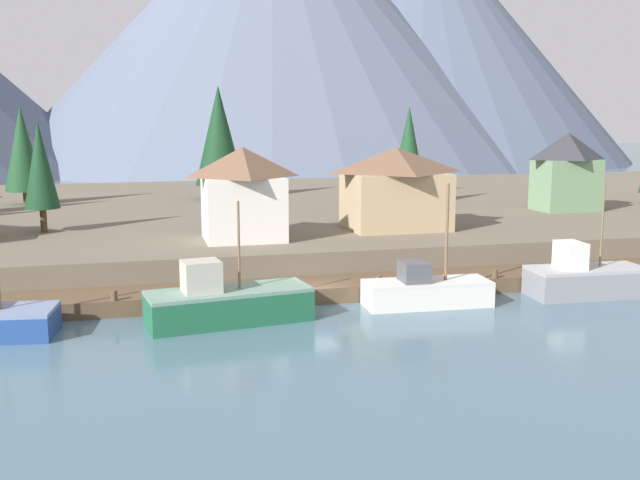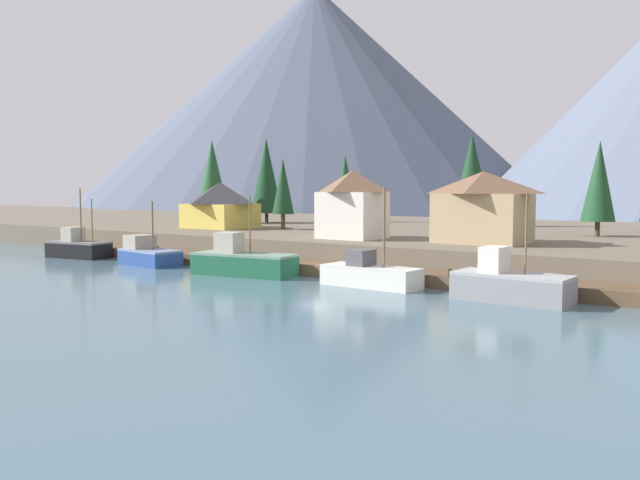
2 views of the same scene
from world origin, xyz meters
TOP-DOWN VIEW (x-y plane):
  - ground_plane at (0.00, 20.00)m, footprint 400.00×400.00m
  - dock at (0.00, 1.99)m, footprint 80.00×4.00m
  - shoreline_bank at (0.00, 32.00)m, footprint 400.00×56.00m
  - mountain_west_peak at (-92.36, 127.73)m, footprint 154.32×154.32m
  - fishing_boat_black at (-29.97, -2.18)m, footprint 7.33×4.00m
  - fishing_boat_blue at (-18.62, -2.11)m, footprint 7.01×3.96m
  - fishing_boat_green at (-5.88, -2.43)m, footprint 9.46×4.47m
  - fishing_boat_white at (6.40, -1.68)m, footprint 7.81×3.08m
  - fishing_boat_grey at (17.28, -1.90)m, footprint 7.64×3.49m
  - house_white at (-2.95, 10.48)m, footprint 5.94×5.36m
  - house_yellow at (-25.75, 15.31)m, footprint 8.19×7.01m
  - house_tan at (9.62, 12.77)m, footprint 8.03×6.41m
  - conifer_near_left at (-21.32, 37.19)m, footprint 3.82×3.82m
  - conifer_near_right at (-34.22, 22.47)m, footprint 4.79×4.79m
  - conifer_back_left at (-1.54, 37.36)m, footprint 5.23×5.23m
  - conifer_back_right at (-17.54, 17.69)m, footprint 2.67×2.67m
  - conifer_centre at (-29.34, 28.56)m, footprint 4.58×4.58m
  - conifer_far_left at (16.29, 27.43)m, footprint 3.40×3.40m

SIDE VIEW (x-z plane):
  - ground_plane at x=0.00m, z-range -1.00..0.00m
  - dock at x=0.00m, z-range -0.30..1.30m
  - fishing_boat_white at x=6.40m, z-range -2.80..4.67m
  - fishing_boat_blue at x=-18.62m, z-range -2.07..4.16m
  - fishing_boat_black at x=-29.97m, z-range -2.65..4.82m
  - fishing_boat_grey at x=17.28m, z-range -2.44..4.69m
  - fishing_boat_green at x=-5.88m, z-range -2.28..4.57m
  - shoreline_bank at x=0.00m, z-range 0.00..2.50m
  - house_yellow at x=-25.75m, z-range 2.57..8.33m
  - house_tan at x=9.62m, z-range 2.57..9.06m
  - house_white at x=-2.95m, z-range 2.57..9.33m
  - conifer_back_right at x=-17.54m, z-range 3.39..11.99m
  - conifer_near_left at x=-21.32m, z-range 3.17..13.15m
  - conifer_far_left at x=16.29m, z-range 3.27..13.15m
  - conifer_near_right at x=-34.22m, z-range 3.06..14.88m
  - conifer_back_left at x=-1.54m, z-range 3.24..15.33m
  - conifer_centre at x=-29.34m, z-range 3.22..15.48m
  - mountain_west_peak at x=-92.36m, z-range 0.00..72.19m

